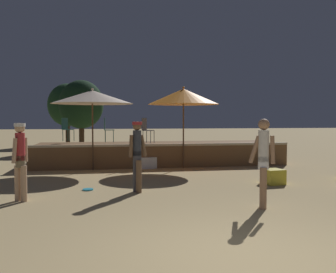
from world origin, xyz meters
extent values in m
plane|color=tan|center=(0.00, 0.00, 0.00)|extent=(120.00, 120.00, 0.00)
cube|color=brown|center=(0.39, 9.93, 0.38)|extent=(9.12, 2.90, 0.76)
cube|color=#CCB793|center=(0.39, 8.52, 0.80)|extent=(9.12, 0.12, 0.08)
cylinder|color=brown|center=(1.03, 8.41, 1.10)|extent=(0.05, 0.05, 2.20)
cone|color=orange|center=(1.03, 8.41, 2.47)|extent=(2.45, 2.45, 0.54)
sphere|color=orange|center=(1.03, 8.41, 2.78)|extent=(0.08, 0.08, 0.08)
cylinder|color=brown|center=(-2.05, 8.40, 1.10)|extent=(0.05, 0.05, 2.20)
cone|color=beige|center=(-2.05, 8.40, 2.43)|extent=(2.69, 2.69, 0.44)
sphere|color=beige|center=(-2.05, 8.40, 2.69)|extent=(0.08, 0.08, 0.08)
cube|color=white|center=(-0.24, 8.61, 0.20)|extent=(0.69, 0.69, 0.39)
cube|color=yellow|center=(2.65, 4.85, 0.20)|extent=(0.55, 0.55, 0.39)
cylinder|color=tan|center=(-3.48, 3.89, 0.37)|extent=(0.13, 0.13, 0.75)
cylinder|color=tan|center=(-3.34, 3.81, 0.37)|extent=(0.13, 0.13, 0.75)
cylinder|color=#72664C|center=(-3.41, 3.85, 0.83)|extent=(0.19, 0.19, 0.24)
cylinder|color=#B22D33|center=(-3.41, 3.85, 1.13)|extent=(0.19, 0.19, 0.57)
cylinder|color=tan|center=(-3.49, 3.71, 1.06)|extent=(0.14, 0.16, 0.51)
cylinder|color=tan|center=(-3.33, 3.98, 1.06)|extent=(0.11, 0.12, 0.51)
sphere|color=tan|center=(-3.41, 3.85, 1.52)|extent=(0.20, 0.20, 0.20)
cylinder|color=white|center=(-3.41, 3.85, 1.58)|extent=(0.22, 0.22, 0.07)
cylinder|color=brown|center=(-0.92, 4.30, 0.38)|extent=(0.13, 0.13, 0.76)
cylinder|color=#3F3F47|center=(-0.98, 4.45, 0.38)|extent=(0.13, 0.13, 0.76)
cylinder|color=#3F3F47|center=(-0.95, 4.37, 0.84)|extent=(0.20, 0.20, 0.24)
cylinder|color=#333842|center=(-0.95, 4.37, 1.15)|extent=(0.20, 0.20, 0.58)
cylinder|color=brown|center=(-0.80, 4.43, 1.08)|extent=(0.19, 0.14, 0.52)
cylinder|color=brown|center=(-1.10, 4.32, 1.08)|extent=(0.13, 0.11, 0.52)
sphere|color=brown|center=(-0.95, 4.37, 1.54)|extent=(0.21, 0.21, 0.21)
cylinder|color=#B22D33|center=(-0.95, 4.37, 1.60)|extent=(0.23, 0.23, 0.07)
cylinder|color=white|center=(1.31, 2.50, 0.39)|extent=(0.13, 0.13, 0.79)
cylinder|color=#997051|center=(1.24, 2.35, 0.39)|extent=(0.13, 0.13, 0.79)
cylinder|color=white|center=(1.27, 2.42, 0.87)|extent=(0.20, 0.20, 0.24)
cylinder|color=beige|center=(1.27, 2.42, 1.19)|extent=(0.20, 0.20, 0.60)
cylinder|color=#997051|center=(1.12, 2.49, 1.12)|extent=(0.24, 0.16, 0.54)
cylinder|color=#997051|center=(1.43, 2.36, 1.12)|extent=(0.13, 0.11, 0.54)
sphere|color=#997051|center=(1.27, 2.42, 1.60)|extent=(0.21, 0.21, 0.21)
cylinder|color=#47474C|center=(-0.05, 8.86, 1.06)|extent=(0.02, 0.02, 0.45)
cylinder|color=#47474C|center=(0.11, 9.11, 1.06)|extent=(0.02, 0.02, 0.45)
cylinder|color=#47474C|center=(-0.30, 9.02, 1.06)|extent=(0.02, 0.02, 0.45)
cylinder|color=#47474C|center=(-0.15, 9.27, 1.06)|extent=(0.02, 0.02, 0.45)
cylinder|color=#47474C|center=(-0.10, 9.07, 1.29)|extent=(0.40, 0.40, 0.02)
cube|color=#47474C|center=(-0.24, 9.16, 1.51)|extent=(0.22, 0.32, 0.45)
cylinder|color=#1E4C47|center=(-2.99, 10.56, 1.06)|extent=(0.02, 0.02, 0.45)
cylinder|color=#1E4C47|center=(-2.82, 10.81, 1.06)|extent=(0.02, 0.02, 0.45)
cylinder|color=#1E4C47|center=(-3.24, 10.72, 1.06)|extent=(0.02, 0.02, 0.45)
cylinder|color=#1E4C47|center=(-3.08, 10.98, 1.06)|extent=(0.02, 0.02, 0.45)
cylinder|color=#1E4C47|center=(-3.03, 10.77, 1.29)|extent=(0.40, 0.40, 0.02)
cube|color=#1E4C47|center=(-3.17, 10.86, 1.51)|extent=(0.22, 0.32, 0.45)
cylinder|color=#1E4C47|center=(-1.33, 9.75, 1.06)|extent=(0.02, 0.02, 0.45)
cylinder|color=#1E4C47|center=(-1.32, 10.05, 1.06)|extent=(0.02, 0.02, 0.45)
cylinder|color=#1E4C47|center=(-1.63, 9.76, 1.06)|extent=(0.02, 0.02, 0.45)
cylinder|color=#1E4C47|center=(-1.62, 10.06, 1.06)|extent=(0.02, 0.02, 0.45)
cylinder|color=#1E4C47|center=(-1.47, 9.91, 1.29)|extent=(0.40, 0.40, 0.02)
cube|color=#1E4C47|center=(-1.64, 9.91, 1.51)|extent=(0.04, 0.36, 0.45)
cylinder|color=#33B2D8|center=(-2.09, 4.83, 0.02)|extent=(0.25, 0.25, 0.03)
cylinder|color=#3D2B1C|center=(-2.82, 16.42, 0.71)|extent=(0.28, 0.28, 1.42)
ellipsoid|color=black|center=(-2.82, 16.42, 2.48)|extent=(2.37, 2.37, 2.60)
cylinder|color=#3D2B1C|center=(-3.93, 20.82, 0.74)|extent=(0.28, 0.28, 1.48)
ellipsoid|color=#19381E|center=(-3.93, 20.82, 2.61)|extent=(2.51, 2.51, 2.76)
camera|label=1|loc=(-1.75, -4.23, 1.70)|focal=40.00mm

